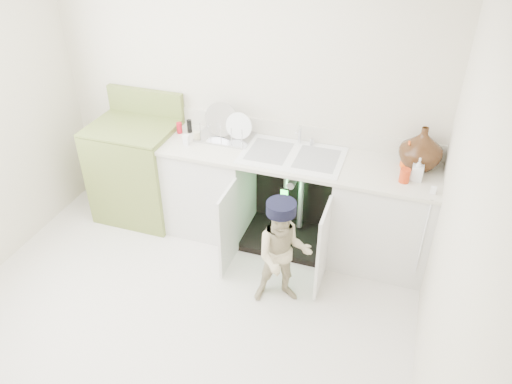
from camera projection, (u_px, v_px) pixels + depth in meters
ground at (179, 318)px, 3.86m from camera, size 3.50×3.50×0.00m
room_shell at (162, 182)px, 3.16m from camera, size 6.00×5.50×1.26m
counter_run at (295, 197)px, 4.39m from camera, size 2.44×1.02×1.25m
avocado_stove at (138, 169)px, 4.77m from camera, size 0.77×0.65×1.19m
repair_worker at (283, 253)px, 3.78m from camera, size 0.54×0.64×0.93m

